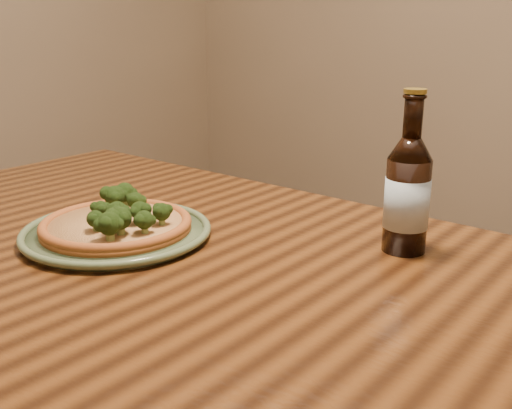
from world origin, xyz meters
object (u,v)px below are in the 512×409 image
Objects in this scene: table at (189,314)px; plate at (117,232)px; pizza at (117,222)px; beer_bottle at (407,193)px.

plate reaches higher than table.
pizza is 0.50m from beer_bottle.
pizza reaches higher than plate.
table is 6.08× the size of pizza.
beer_bottle is at bearing 32.12° from pizza.
beer_bottle is (0.42, 0.26, 0.09)m from plate.
pizza is at bearing 179.97° from table.
plate is 0.50m from beer_bottle.
plate is 1.25× the size of beer_bottle.
table is 4.83× the size of plate.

